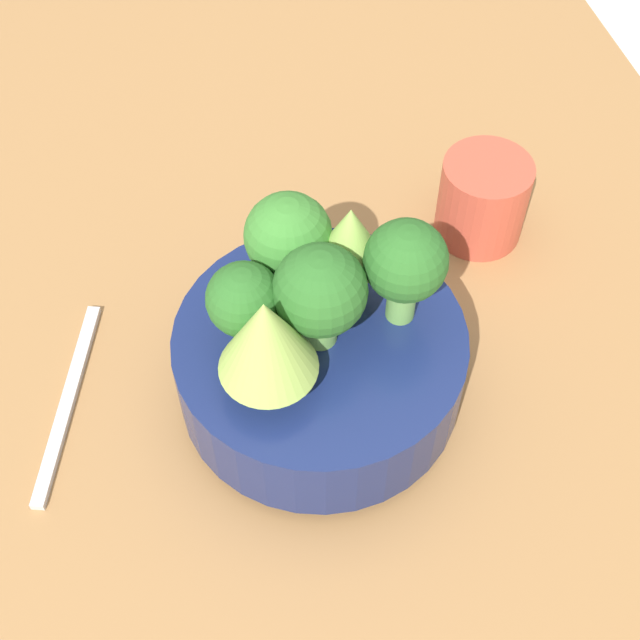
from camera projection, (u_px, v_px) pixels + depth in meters
ground_plane at (270, 398)px, 0.73m from camera, size 6.00×6.00×0.00m
table at (268, 384)px, 0.71m from camera, size 1.17×0.89×0.04m
bowl at (320, 364)px, 0.64m from camera, size 0.21×0.21×0.08m
broccoli_floret_left at (288, 237)px, 0.61m from camera, size 0.06×0.06×0.08m
broccoli_floret_back at (405, 264)px, 0.59m from camera, size 0.06×0.06×0.09m
romanesco_piece_near at (266, 338)px, 0.55m from camera, size 0.07×0.07×0.09m
broccoli_floret_front at (244, 301)px, 0.59m from camera, size 0.05×0.05×0.07m
romanesco_piece_far at (350, 244)px, 0.60m from camera, size 0.05×0.05×0.09m
broccoli_floret_center at (320, 293)px, 0.58m from camera, size 0.06×0.06×0.08m
cup at (483, 199)px, 0.75m from camera, size 0.08×0.08×0.08m
fork at (68, 401)px, 0.67m from camera, size 0.17×0.06×0.01m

